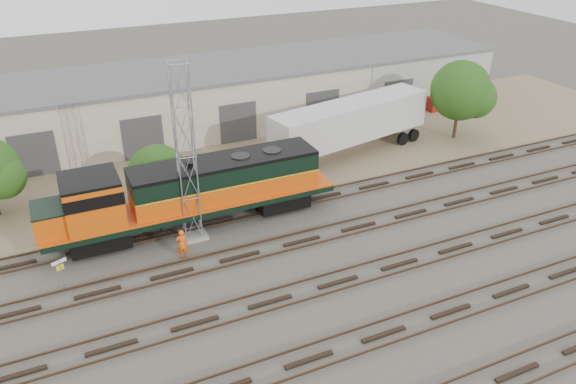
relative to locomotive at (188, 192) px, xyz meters
name	(u,v)px	position (x,y,z in m)	size (l,w,h in m)	color
ground	(313,255)	(5.65, -6.00, -2.50)	(140.00, 140.00, 0.00)	#47423A
dirt_strip	(228,158)	(5.65, 9.00, -2.49)	(80.00, 16.00, 0.02)	#726047
tracks	(338,282)	(5.65, -9.00, -2.42)	(80.00, 20.40, 0.28)	black
warehouse	(198,98)	(5.69, 16.98, 0.15)	(58.40, 10.40, 5.30)	beige
locomotive	(188,192)	(0.00, 0.00, 0.00)	(18.25, 3.20, 4.39)	black
signal_tower	(186,158)	(-0.16, -1.09, 2.78)	(1.60, 1.60, 10.86)	gray
sign_post	(60,269)	(-7.89, -3.45, -1.13)	(0.76, 0.33, 1.96)	gray
worker	(182,244)	(-1.32, -3.07, -1.58)	(0.67, 0.44, 1.85)	#F15B0D
semi_trailer	(354,121)	(15.22, 5.81, 0.25)	(14.50, 5.64, 4.38)	silver
dumpster_blue	(408,104)	(25.19, 12.25, -1.75)	(1.60, 1.50, 1.50)	navy
dumpster_red	(434,103)	(27.72, 11.52, -1.80)	(1.50, 1.40, 1.40)	maroon
tree_mid	(162,176)	(-0.61, 4.57, -0.79)	(4.32, 4.11, 4.11)	#382619
tree_east	(464,92)	(25.16, 4.76, 1.62)	(5.25, 5.00, 6.76)	#382619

